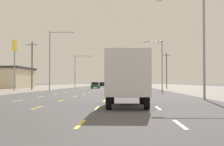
% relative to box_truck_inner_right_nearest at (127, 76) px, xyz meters
% --- Properties ---
extents(ground_plane, '(572.00, 572.00, 0.00)m').
position_rel_box_truck_inner_right_nearest_xyz_m(ground_plane, '(-3.49, 50.44, -1.84)').
color(ground_plane, '#4C4C4F').
extents(lane_markings, '(10.64, 227.60, 0.01)m').
position_rel_box_truck_inner_right_nearest_xyz_m(lane_markings, '(-3.49, 88.94, -1.83)').
color(lane_markings, white).
rests_on(lane_markings, ground).
extents(box_truck_inner_right_nearest, '(2.40, 7.20, 3.23)m').
position_rel_box_truck_inner_right_nearest_xyz_m(box_truck_inner_right_nearest, '(0.00, 0.00, 0.00)').
color(box_truck_inner_right_nearest, maroon).
rests_on(box_truck_inner_right_nearest, ground).
extents(sedan_inner_left_near, '(1.80, 4.50, 1.46)m').
position_rel_box_truck_inner_right_nearest_xyz_m(sedan_inner_left_near, '(-7.01, 59.54, -1.08)').
color(sedan_inner_left_near, '#235B2D').
rests_on(sedan_inner_left_near, ground).
extents(hatchback_center_turn_mid, '(1.72, 3.90, 1.54)m').
position_rel_box_truck_inner_right_nearest_xyz_m(hatchback_center_turn_mid, '(-3.53, 78.99, -1.05)').
color(hatchback_center_turn_mid, white).
rests_on(hatchback_center_turn_mid, ground).
extents(hatchback_inner_left_midfar, '(1.72, 3.90, 1.54)m').
position_rel_box_truck_inner_right_nearest_xyz_m(hatchback_inner_left_midfar, '(-7.19, 88.29, -1.05)').
color(hatchback_inner_left_midfar, black).
rests_on(hatchback_inner_left_midfar, ground).
extents(sedan_center_turn_far, '(1.80, 4.50, 1.46)m').
position_rel_box_truck_inner_right_nearest_xyz_m(sedan_center_turn_far, '(-3.35, 98.45, -1.08)').
color(sedan_center_turn_far, navy).
rests_on(sedan_center_turn_far, ground).
extents(hatchback_far_left_farther, '(1.72, 3.90, 1.54)m').
position_rel_box_truck_inner_right_nearest_xyz_m(hatchback_far_left_farther, '(-10.62, 101.81, -1.05)').
color(hatchback_far_left_farther, black).
rests_on(hatchback_far_left_farther, ground).
extents(storefront_left_row_2, '(8.97, 18.02, 5.37)m').
position_rel_box_truck_inner_right_nearest_xyz_m(storefront_left_row_2, '(-29.50, 65.76, 0.88)').
color(storefront_left_row_2, beige).
rests_on(storefront_left_row_2, ground).
extents(pole_sign_left_row_2, '(0.24, 1.69, 9.10)m').
position_rel_box_truck_inner_right_nearest_xyz_m(pole_sign_left_row_2, '(-20.04, 39.78, 4.91)').
color(pole_sign_left_row_2, gray).
rests_on(pole_sign_left_row_2, ground).
extents(streetlight_right_row_0, '(4.15, 0.26, 8.95)m').
position_rel_box_truck_inner_right_nearest_xyz_m(streetlight_right_row_0, '(6.21, 8.45, 3.40)').
color(streetlight_right_row_0, gray).
rests_on(streetlight_right_row_0, ground).
extents(streetlight_left_row_1, '(4.64, 0.26, 10.82)m').
position_rel_box_truck_inner_right_nearest_xyz_m(streetlight_left_row_1, '(-13.19, 40.00, 4.43)').
color(streetlight_left_row_1, gray).
rests_on(streetlight_left_row_1, ground).
extents(streetlight_right_row_1, '(3.47, 0.26, 9.02)m').
position_rel_box_truck_inner_right_nearest_xyz_m(streetlight_right_row_1, '(6.32, 40.00, 3.35)').
color(streetlight_right_row_1, gray).
rests_on(streetlight_right_row_1, ground).
extents(streetlight_left_row_2, '(4.66, 0.26, 8.97)m').
position_rel_box_truck_inner_right_nearest_xyz_m(streetlight_left_row_2, '(-13.11, 71.54, 3.46)').
color(streetlight_left_row_2, gray).
rests_on(streetlight_left_row_2, ground).
extents(streetlight_right_row_2, '(4.58, 0.26, 9.60)m').
position_rel_box_truck_inner_right_nearest_xyz_m(streetlight_right_row_2, '(6.16, 71.54, 3.78)').
color(streetlight_right_row_2, gray).
rests_on(streetlight_right_row_2, ground).
extents(utility_pole_left_row_1, '(2.20, 0.26, 9.57)m').
position_rel_box_truck_inner_right_nearest_xyz_m(utility_pole_left_row_1, '(-18.43, 45.60, 3.14)').
color(utility_pole_left_row_1, brown).
rests_on(utility_pole_left_row_1, ground).
extents(utility_pole_right_row_2, '(2.20, 0.26, 9.46)m').
position_rel_box_truck_inner_right_nearest_xyz_m(utility_pole_right_row_2, '(11.44, 71.59, 3.09)').
color(utility_pole_right_row_2, brown).
rests_on(utility_pole_right_row_2, ground).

